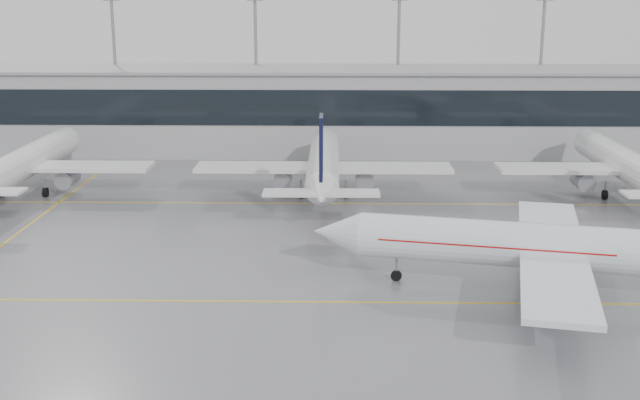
{
  "coord_description": "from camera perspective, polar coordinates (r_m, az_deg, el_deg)",
  "views": [
    {
      "loc": [
        1.32,
        -57.48,
        22.75
      ],
      "look_at": [
        0.0,
        12.0,
        5.0
      ],
      "focal_mm": 45.0,
      "sensor_mm": 36.0,
      "label": 1
    }
  ],
  "objects": [
    {
      "name": "ground",
      "position": [
        61.84,
        -0.21,
        -7.26
      ],
      "size": [
        320.0,
        320.0,
        0.0
      ],
      "primitive_type": "plane",
      "color": "slate",
      "rests_on": "ground"
    },
    {
      "name": "taxi_line_main",
      "position": [
        61.84,
        -0.21,
        -7.26
      ],
      "size": [
        120.0,
        0.25,
        0.01
      ],
      "primitive_type": "cube",
      "color": "yellow",
      "rests_on": "ground"
    },
    {
      "name": "taxi_line_north",
      "position": [
        90.4,
        0.22,
        -0.24
      ],
      "size": [
        120.0,
        0.25,
        0.01
      ],
      "primitive_type": "cube",
      "color": "yellow",
      "rests_on": "ground"
    },
    {
      "name": "taxi_line_cross",
      "position": [
        82.17,
        -21.39,
        -2.76
      ],
      "size": [
        0.25,
        60.0,
        0.01
      ],
      "primitive_type": "cube",
      "color": "yellow",
      "rests_on": "ground"
    },
    {
      "name": "terminal",
      "position": [
        120.66,
        0.45,
        6.35
      ],
      "size": [
        180.0,
        15.0,
        12.0
      ],
      "primitive_type": "cube",
      "color": "#9C9C9F",
      "rests_on": "ground"
    },
    {
      "name": "terminal_glass",
      "position": [
        112.98,
        0.41,
        6.57
      ],
      "size": [
        180.0,
        0.2,
        5.0
      ],
      "primitive_type": "cube",
      "color": "black",
      "rests_on": "ground"
    },
    {
      "name": "terminal_roof",
      "position": [
        119.96,
        0.46,
        9.28
      ],
      "size": [
        182.0,
        16.0,
        0.4
      ],
      "primitive_type": "cube",
      "color": "gray",
      "rests_on": "ground"
    },
    {
      "name": "light_masts",
      "position": [
        125.84,
        0.49,
        10.04
      ],
      "size": [
        156.4,
        1.0,
        22.6
      ],
      "color": "gray",
      "rests_on": "ground"
    },
    {
      "name": "air_canada_jet",
      "position": [
        64.95,
        16.04,
        -3.28
      ],
      "size": [
        36.91,
        30.05,
        11.73
      ],
      "rotation": [
        0.0,
        0.0,
        2.93
      ],
      "color": "white",
      "rests_on": "ground"
    },
    {
      "name": "parked_jet_b",
      "position": [
        99.97,
        -20.26,
        2.46
      ],
      "size": [
        29.64,
        36.96,
        11.72
      ],
      "rotation": [
        0.0,
        0.0,
        1.57
      ],
      "color": "white",
      "rests_on": "ground"
    },
    {
      "name": "parked_jet_c",
      "position": [
        93.15,
        0.25,
        2.53
      ],
      "size": [
        29.64,
        36.96,
        11.72
      ],
      "rotation": [
        0.0,
        0.0,
        1.57
      ],
      "color": "white",
      "rests_on": "ground"
    },
    {
      "name": "parked_jet_d",
      "position": [
        99.04,
        20.96,
        2.29
      ],
      "size": [
        29.64,
        36.96,
        11.72
      ],
      "rotation": [
        0.0,
        0.0,
        1.57
      ],
      "color": "white",
      "rests_on": "ground"
    }
  ]
}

